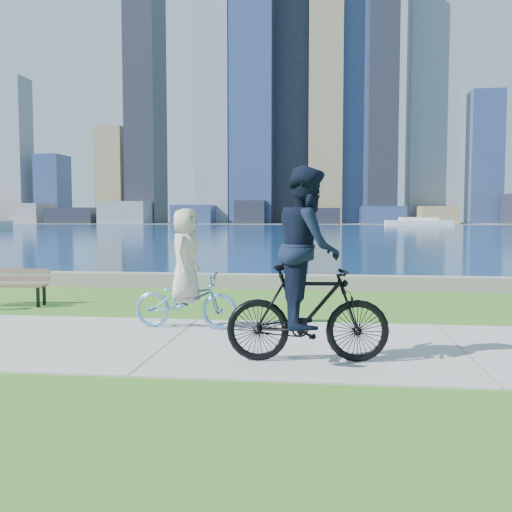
{
  "coord_description": "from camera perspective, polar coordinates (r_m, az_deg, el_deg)",
  "views": [
    {
      "loc": [
        2.18,
        -7.75,
        1.79
      ],
      "look_at": [
        0.98,
        2.05,
        1.1
      ],
      "focal_mm": 40.0,
      "sensor_mm": 36.0,
      "label": 1
    }
  ],
  "objects": [
    {
      "name": "ferry_far",
      "position": [
        108.85,
        15.94,
        3.26
      ],
      "size": [
        11.95,
        3.41,
        1.62
      ],
      "color": "silver",
      "rests_on": "ground"
    },
    {
      "name": "seawall",
      "position": [
        14.21,
        -1.9,
        -2.53
      ],
      "size": [
        90.0,
        0.5,
        0.35
      ],
      "primitive_type": "cube",
      "color": "slate",
      "rests_on": "ground"
    },
    {
      "name": "cyclist_woman",
      "position": [
        9.06,
        -7.05,
        -2.79
      ],
      "size": [
        0.68,
        1.71,
        1.9
      ],
      "rotation": [
        0.0,
        0.0,
        1.52
      ],
      "color": "#5895D6",
      "rests_on": "ground"
    },
    {
      "name": "city_skyline",
      "position": [
        139.66,
        6.64,
        14.3
      ],
      "size": [
        173.3,
        21.94,
        76.0
      ],
      "color": "slate",
      "rests_on": "ground"
    },
    {
      "name": "concrete_path",
      "position": [
        8.25,
        -8.62,
        -8.51
      ],
      "size": [
        80.0,
        3.5,
        0.02
      ],
      "primitive_type": "cube",
      "color": "#9B9B96",
      "rests_on": "ground"
    },
    {
      "name": "park_bench",
      "position": [
        12.43,
        -23.24,
        -2.54
      ],
      "size": [
        1.45,
        0.64,
        0.73
      ],
      "rotation": [
        0.0,
        0.0,
        0.11
      ],
      "color": "black",
      "rests_on": "ground"
    },
    {
      "name": "cyclist_man",
      "position": [
        6.92,
        5.2,
        -2.47
      ],
      "size": [
        0.79,
        2.0,
        2.37
      ],
      "rotation": [
        0.0,
        0.0,
        1.64
      ],
      "color": "black",
      "rests_on": "ground"
    },
    {
      "name": "ground",
      "position": [
        8.25,
        -8.62,
        -8.58
      ],
      "size": [
        320.0,
        320.0,
        0.0
      ],
      "primitive_type": "plane",
      "color": "#32691B",
      "rests_on": "ground"
    },
    {
      "name": "bay_water",
      "position": [
        79.8,
        5.4,
        2.7
      ],
      "size": [
        320.0,
        131.0,
        0.01
      ],
      "primitive_type": "cube",
      "color": "navy",
      "rests_on": "ground"
    },
    {
      "name": "far_shore",
      "position": [
        137.78,
        6.07,
        3.26
      ],
      "size": [
        320.0,
        30.0,
        0.12
      ],
      "primitive_type": "cube",
      "color": "slate",
      "rests_on": "ground"
    }
  ]
}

